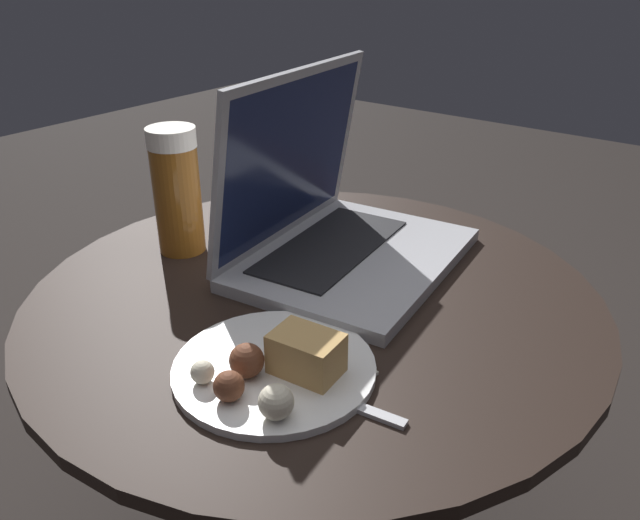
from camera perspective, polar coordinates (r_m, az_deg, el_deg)
table at (r=0.90m, az=-0.50°, el=-10.38°), size 0.75×0.75×0.53m
napkin at (r=0.67m, az=-2.28°, el=-10.94°), size 0.16×0.13×0.00m
laptop at (r=0.89m, az=1.13°, el=3.30°), size 0.37×0.29×0.27m
beer_glass at (r=0.93m, az=-12.95°, el=6.18°), size 0.07×0.07×0.19m
snack_plate at (r=0.66m, az=-4.02°, el=-9.70°), size 0.22×0.22×0.05m
fork at (r=0.65m, az=-1.09°, el=-11.69°), size 0.04×0.19×0.00m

